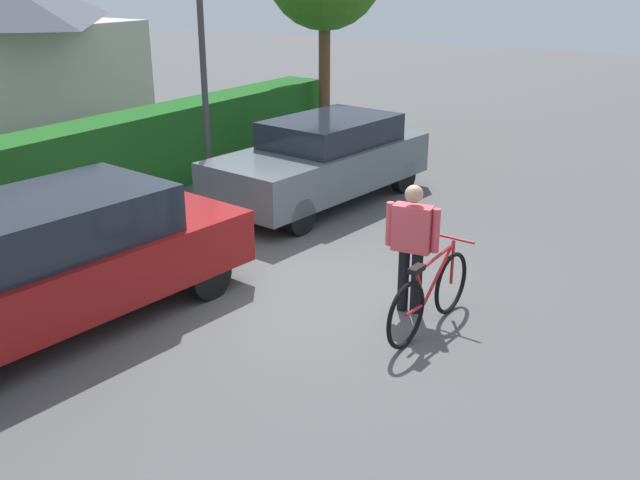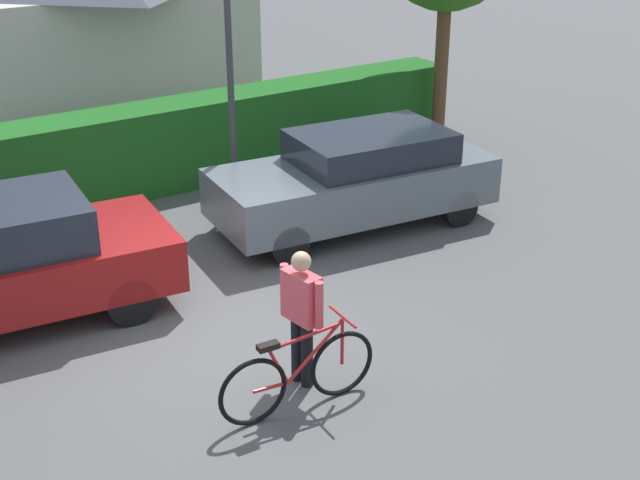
% 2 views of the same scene
% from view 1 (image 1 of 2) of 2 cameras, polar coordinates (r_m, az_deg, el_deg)
% --- Properties ---
extents(ground_plane, '(60.00, 60.00, 0.00)m').
position_cam_1_polar(ground_plane, '(8.92, -2.05, -4.24)').
color(ground_plane, '#515151').
extents(hedge_row, '(14.71, 0.90, 1.41)m').
position_cam_1_polar(hedge_row, '(11.96, -21.45, 4.49)').
color(hedge_row, '#1C5A1C').
rests_on(hedge_row, ground).
extents(parked_car_near, '(4.64, 2.24, 1.51)m').
position_cam_1_polar(parked_car_near, '(8.39, -20.32, -1.45)').
color(parked_car_near, maroon).
rests_on(parked_car_near, ground).
extents(parked_car_far, '(4.35, 2.15, 1.42)m').
position_cam_1_polar(parked_car_far, '(12.20, 0.21, 6.45)').
color(parked_car_far, slate).
rests_on(parked_car_far, ground).
extents(bicycle, '(1.76, 0.50, 0.94)m').
position_cam_1_polar(bicycle, '(7.99, 8.76, -4.43)').
color(bicycle, black).
rests_on(bicycle, ground).
extents(person_rider, '(0.26, 0.63, 1.54)m').
position_cam_1_polar(person_rider, '(8.18, 7.34, -0.01)').
color(person_rider, black).
rests_on(person_rider, ground).
extents(street_lamp, '(0.28, 0.28, 4.29)m').
position_cam_1_polar(street_lamp, '(11.70, -9.43, 15.62)').
color(street_lamp, '#38383D').
rests_on(street_lamp, ground).
extents(fire_hydrant, '(0.20, 0.20, 0.81)m').
position_cam_1_polar(fire_hydrant, '(10.07, -20.67, -0.08)').
color(fire_hydrant, red).
rests_on(fire_hydrant, ground).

